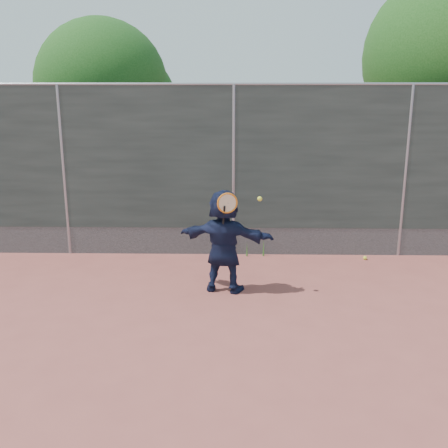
{
  "coord_description": "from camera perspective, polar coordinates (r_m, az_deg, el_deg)",
  "views": [
    {
      "loc": [
        0.01,
        -5.21,
        2.79
      ],
      "look_at": [
        -0.13,
        1.74,
        1.02
      ],
      "focal_mm": 40.0,
      "sensor_mm": 36.0,
      "label": 1
    }
  ],
  "objects": [
    {
      "name": "ground",
      "position": [
        5.91,
        0.95,
        -13.85
      ],
      "size": [
        80.0,
        80.0,
        0.0
      ],
      "primitive_type": "plane",
      "color": "#9E4C42",
      "rests_on": "ground"
    },
    {
      "name": "player",
      "position": [
        7.24,
        0.0,
        -1.95
      ],
      "size": [
        1.48,
        0.78,
        1.52
      ],
      "primitive_type": "imported",
      "rotation": [
        0.0,
        0.0,
        2.9
      ],
      "color": "#141B38",
      "rests_on": "ground"
    },
    {
      "name": "ball_ground",
      "position": [
        9.16,
        15.82,
        -3.74
      ],
      "size": [
        0.07,
        0.07,
        0.07
      ],
      "primitive_type": "sphere",
      "color": "yellow",
      "rests_on": "ground"
    },
    {
      "name": "fence",
      "position": [
        8.79,
        1.09,
        6.43
      ],
      "size": [
        20.0,
        0.06,
        3.03
      ],
      "color": "#38423D",
      "rests_on": "ground"
    },
    {
      "name": "swing_action",
      "position": [
        6.91,
        0.74,
        2.32
      ],
      "size": [
        0.63,
        0.17,
        0.51
      ],
      "color": "orange",
      "rests_on": "ground"
    },
    {
      "name": "tree_left",
      "position": [
        12.1,
        -12.93,
        14.68
      ],
      "size": [
        3.15,
        3.0,
        4.53
      ],
      "color": "#382314",
      "rests_on": "ground"
    },
    {
      "name": "weed_clump",
      "position": [
        9.0,
        2.92,
        -2.86
      ],
      "size": [
        0.68,
        0.07,
        0.3
      ],
      "color": "#387226",
      "rests_on": "ground"
    }
  ]
}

